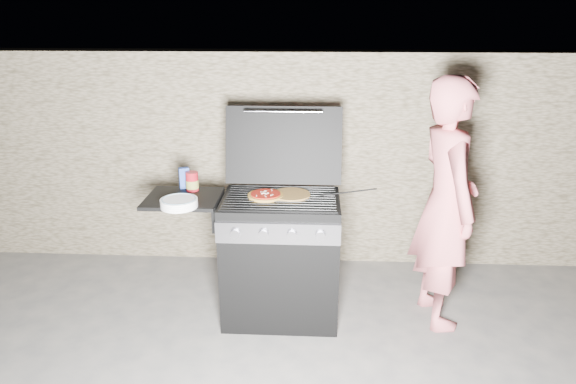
{
  "coord_description": "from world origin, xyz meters",
  "views": [
    {
      "loc": [
        0.22,
        -3.25,
        2.1
      ],
      "look_at": [
        0.05,
        0.0,
        0.95
      ],
      "focal_mm": 32.0,
      "sensor_mm": 36.0,
      "label": 1
    }
  ],
  "objects_px": {
    "pizza_topped": "(266,195)",
    "gas_grill": "(246,257)",
    "sauce_jar": "(192,181)",
    "person": "(446,205)"
  },
  "relations": [
    {
      "from": "gas_grill",
      "to": "person",
      "type": "bearing_deg",
      "value": 1.61
    },
    {
      "from": "person",
      "to": "gas_grill",
      "type": "bearing_deg",
      "value": 83.09
    },
    {
      "from": "pizza_topped",
      "to": "gas_grill",
      "type": "bearing_deg",
      "value": -177.36
    },
    {
      "from": "pizza_topped",
      "to": "sauce_jar",
      "type": "height_order",
      "value": "sauce_jar"
    },
    {
      "from": "gas_grill",
      "to": "sauce_jar",
      "type": "relative_size",
      "value": 9.86
    },
    {
      "from": "pizza_topped",
      "to": "person",
      "type": "distance_m",
      "value": 1.22
    },
    {
      "from": "person",
      "to": "sauce_jar",
      "type": "bearing_deg",
      "value": 78.39
    },
    {
      "from": "gas_grill",
      "to": "sauce_jar",
      "type": "distance_m",
      "value": 0.66
    },
    {
      "from": "pizza_topped",
      "to": "sauce_jar",
      "type": "distance_m",
      "value": 0.55
    },
    {
      "from": "sauce_jar",
      "to": "person",
      "type": "relative_size",
      "value": 0.08
    }
  ]
}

